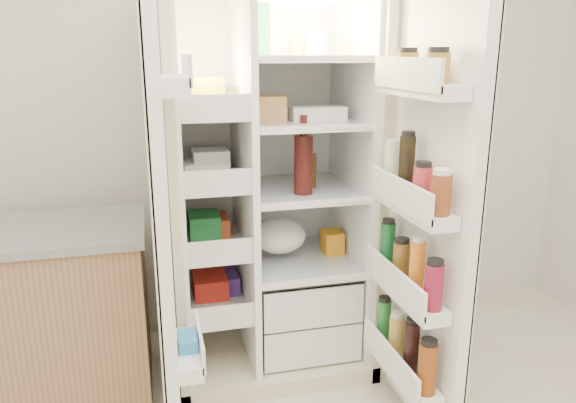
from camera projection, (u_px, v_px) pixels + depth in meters
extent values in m
cube|color=silver|center=(230.00, 84.00, 2.78)|extent=(4.00, 0.02, 2.70)
cube|color=beige|center=(254.00, 172.00, 2.86)|extent=(0.92, 0.04, 1.80)
cube|color=beige|center=(172.00, 192.00, 2.45)|extent=(0.04, 0.70, 1.80)
cube|color=beige|center=(356.00, 181.00, 2.66)|extent=(0.04, 0.70, 1.80)
cube|color=beige|center=(269.00, 350.00, 2.78)|extent=(0.92, 0.70, 0.08)
cube|color=white|center=(255.00, 169.00, 2.83)|extent=(0.84, 0.02, 1.68)
cube|color=white|center=(178.00, 187.00, 2.45)|extent=(0.02, 0.62, 1.68)
cube|color=white|center=(350.00, 177.00, 2.64)|extent=(0.02, 0.62, 1.68)
cube|color=white|center=(244.00, 184.00, 2.52)|extent=(0.03, 0.62, 1.68)
cube|color=white|center=(299.00, 323.00, 2.76)|extent=(0.47, 0.52, 0.19)
cube|color=white|center=(300.00, 286.00, 2.70)|extent=(0.47, 0.52, 0.19)
cube|color=#FFD18C|center=(297.00, 2.00, 2.42)|extent=(0.30, 0.30, 0.02)
cube|color=silver|center=(215.00, 300.00, 2.63)|extent=(0.28, 0.58, 0.02)
cube|color=silver|center=(213.00, 241.00, 2.55)|extent=(0.28, 0.58, 0.02)
cube|color=silver|center=(210.00, 179.00, 2.47)|extent=(0.28, 0.58, 0.02)
cube|color=silver|center=(208.00, 113.00, 2.40)|extent=(0.28, 0.58, 0.02)
cube|color=silver|center=(299.00, 259.00, 2.69)|extent=(0.49, 0.58, 0.01)
cube|color=silver|center=(299.00, 189.00, 2.59)|extent=(0.49, 0.58, 0.01)
cube|color=silver|center=(300.00, 121.00, 2.51)|extent=(0.49, 0.58, 0.02)
cube|color=silver|center=(300.00, 58.00, 2.43)|extent=(0.49, 0.58, 0.02)
cube|color=red|center=(214.00, 289.00, 2.62)|extent=(0.16, 0.20, 0.10)
cube|color=#23813A|center=(212.00, 227.00, 2.54)|extent=(0.14, 0.18, 0.12)
cube|color=white|center=(210.00, 169.00, 2.46)|extent=(0.20, 0.22, 0.07)
cube|color=gold|center=(207.00, 94.00, 2.37)|extent=(0.15, 0.16, 0.14)
cube|color=#5E37A6|center=(215.00, 289.00, 2.62)|extent=(0.18, 0.20, 0.09)
cube|color=#C14722|center=(212.00, 229.00, 2.54)|extent=(0.14, 0.18, 0.10)
cube|color=white|center=(210.00, 164.00, 2.46)|extent=(0.16, 0.16, 0.12)
sphere|color=orange|center=(279.00, 344.00, 2.67)|extent=(0.07, 0.07, 0.07)
sphere|color=orange|center=(295.00, 338.00, 2.73)|extent=(0.07, 0.07, 0.07)
sphere|color=orange|center=(316.00, 339.00, 2.71)|extent=(0.07, 0.07, 0.07)
sphere|color=orange|center=(282.00, 329.00, 2.81)|extent=(0.07, 0.07, 0.07)
sphere|color=orange|center=(302.00, 329.00, 2.82)|extent=(0.07, 0.07, 0.07)
ellipsoid|color=#416A23|center=(299.00, 282.00, 2.72)|extent=(0.26, 0.24, 0.11)
cylinder|color=#3D100D|center=(303.00, 165.00, 2.44)|extent=(0.09, 0.09, 0.26)
cylinder|color=#662B0B|center=(311.00, 170.00, 2.58)|extent=(0.06, 0.06, 0.16)
cube|color=#217942|center=(260.00, 30.00, 2.34)|extent=(0.08, 0.08, 0.22)
cylinder|color=silver|center=(319.00, 44.00, 2.43)|extent=(0.12, 0.12, 0.11)
cylinder|color=#B68B2A|center=(298.00, 46.00, 2.49)|extent=(0.07, 0.07, 0.09)
cube|color=white|center=(318.00, 114.00, 2.46)|extent=(0.25, 0.10, 0.06)
cube|color=#B47E48|center=(263.00, 109.00, 2.38)|extent=(0.19, 0.10, 0.11)
ellipsoid|color=white|center=(279.00, 242.00, 2.66)|extent=(0.26, 0.24, 0.17)
cube|color=orange|center=(332.00, 242.00, 2.74)|extent=(0.10, 0.11, 0.11)
cube|color=white|center=(161.00, 231.00, 1.92)|extent=(0.05, 0.40, 1.72)
cube|color=beige|center=(154.00, 231.00, 1.91)|extent=(0.01, 0.40, 1.72)
cube|color=white|center=(188.00, 354.00, 2.07)|extent=(0.09, 0.32, 0.06)
cube|color=white|center=(174.00, 85.00, 1.80)|extent=(0.09, 0.32, 0.06)
cube|color=#338CCC|center=(188.00, 347.00, 2.06)|extent=(0.07, 0.12, 0.10)
cube|color=white|center=(431.00, 217.00, 2.07)|extent=(0.05, 0.58, 1.72)
cube|color=beige|center=(437.00, 217.00, 2.08)|extent=(0.01, 0.58, 1.72)
cube|color=white|center=(401.00, 369.00, 2.22)|extent=(0.11, 0.50, 0.05)
cube|color=white|center=(406.00, 292.00, 2.13)|extent=(0.11, 0.50, 0.05)
cube|color=white|center=(412.00, 206.00, 2.04)|extent=(0.11, 0.50, 0.05)
cube|color=white|center=(419.00, 89.00, 1.92)|extent=(0.11, 0.50, 0.05)
cylinder|color=#7F380E|center=(427.00, 368.00, 2.00)|extent=(0.07, 0.07, 0.20)
cylinder|color=black|center=(411.00, 348.00, 2.12)|extent=(0.06, 0.06, 0.22)
cylinder|color=#BC933E|center=(397.00, 336.00, 2.25)|extent=(0.06, 0.06, 0.18)
cylinder|color=#27762D|center=(384.00, 321.00, 2.37)|extent=(0.06, 0.06, 0.19)
cylinder|color=maroon|center=(434.00, 287.00, 1.91)|extent=(0.07, 0.07, 0.17)
cylinder|color=orange|center=(417.00, 268.00, 2.03)|extent=(0.06, 0.06, 0.21)
cylinder|color=brown|center=(401.00, 262.00, 2.16)|extent=(0.07, 0.07, 0.16)
cylinder|color=#145B28|center=(388.00, 246.00, 2.27)|extent=(0.06, 0.06, 0.20)
cylinder|color=brown|center=(441.00, 195.00, 1.83)|extent=(0.07, 0.07, 0.14)
cylinder|color=#BE303B|center=(422.00, 186.00, 1.95)|extent=(0.07, 0.07, 0.14)
cylinder|color=black|center=(407.00, 166.00, 2.06)|extent=(0.06, 0.06, 0.23)
cylinder|color=#EFEBC5|center=(392.00, 166.00, 2.19)|extent=(0.06, 0.06, 0.18)
cylinder|color=olive|center=(437.00, 68.00, 1.79)|extent=(0.08, 0.08, 0.10)
cylinder|color=#A0721D|center=(407.00, 67.00, 2.00)|extent=(0.08, 0.08, 0.10)
cube|color=#9D734E|center=(20.00, 321.00, 2.36)|extent=(1.06, 0.55, 0.76)
cube|color=gray|center=(7.00, 234.00, 2.25)|extent=(1.10, 0.59, 0.04)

